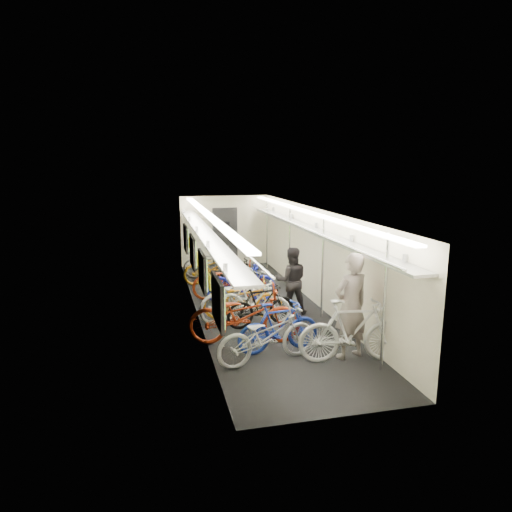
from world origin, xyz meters
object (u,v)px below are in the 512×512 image
bicycle_0 (267,335)px  passenger_near (351,306)px  bicycle_1 (279,327)px  passenger_mid (291,281)px  backpack (355,286)px

bicycle_0 → passenger_near: 1.59m
bicycle_0 → bicycle_1: (0.33, 0.40, -0.01)m
passenger_mid → bicycle_0: bearing=73.3°
bicycle_0 → passenger_mid: bearing=-38.8°
bicycle_1 → passenger_near: passenger_near is taller
bicycle_0 → backpack: bearing=-100.6°
passenger_mid → backpack: passenger_mid is taller
passenger_mid → bicycle_1: bearing=76.3°
bicycle_1 → backpack: backpack is taller
bicycle_0 → bicycle_1: bearing=-52.4°
bicycle_0 → passenger_near: (1.51, -0.13, 0.47)m
passenger_near → backpack: (0.15, 0.20, 0.30)m
passenger_near → passenger_mid: (-0.28, 2.65, -0.19)m
passenger_near → passenger_mid: size_ratio=1.23×
passenger_mid → backpack: bearing=109.5°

